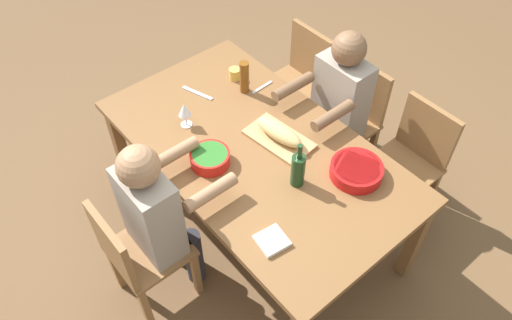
{
  "coord_description": "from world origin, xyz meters",
  "views": [
    {
      "loc": [
        1.51,
        -1.26,
        2.82
      ],
      "look_at": [
        0.0,
        0.0,
        0.63
      ],
      "focal_mm": 34.95,
      "sensor_mm": 36.0,
      "label": 1
    }
  ],
  "objects": [
    {
      "name": "cutting_board",
      "position": [
        0.04,
        0.14,
        0.75
      ],
      "size": [
        0.42,
        0.27,
        0.02
      ],
      "primitive_type": "cube",
      "rotation": [
        0.0,
        0.0,
        0.12
      ],
      "color": "tan",
      "rests_on": "dining_table"
    },
    {
      "name": "beer_bottle",
      "position": [
        -0.43,
        0.26,
        0.85
      ],
      "size": [
        0.06,
        0.06,
        0.22
      ],
      "primitive_type": "cylinder",
      "color": "brown",
      "rests_on": "dining_table"
    },
    {
      "name": "dining_table",
      "position": [
        0.0,
        0.0,
        0.67
      ],
      "size": [
        1.89,
        1.06,
        0.74
      ],
      "color": "brown",
      "rests_on": "ground_plane"
    },
    {
      "name": "chair_far_left",
      "position": [
        -0.52,
        0.85,
        0.48
      ],
      "size": [
        0.4,
        0.4,
        0.85
      ],
      "color": "olive",
      "rests_on": "ground_plane"
    },
    {
      "name": "serving_bowl_greens",
      "position": [
        -0.07,
        -0.27,
        0.78
      ],
      "size": [
        0.22,
        0.22,
        0.08
      ],
      "color": "red",
      "rests_on": "dining_table"
    },
    {
      "name": "serving_bowl_salad",
      "position": [
        0.51,
        0.28,
        0.78
      ],
      "size": [
        0.29,
        0.29,
        0.07
      ],
      "color": "red",
      "rests_on": "dining_table"
    },
    {
      "name": "chair_near_center",
      "position": [
        0.0,
        -0.85,
        0.48
      ],
      "size": [
        0.4,
        0.4,
        0.85
      ],
      "color": "olive",
      "rests_on": "ground_plane"
    },
    {
      "name": "fork_far_left",
      "position": [
        -0.38,
        0.37,
        0.74
      ],
      "size": [
        0.03,
        0.17,
        0.01
      ],
      "primitive_type": "cube",
      "rotation": [
        0.0,
        0.0,
        0.06
      ],
      "color": "silver",
      "rests_on": "dining_table"
    },
    {
      "name": "wine_glass",
      "position": [
        -0.41,
        -0.2,
        0.86
      ],
      "size": [
        0.08,
        0.08,
        0.17
      ],
      "color": "silver",
      "rests_on": "dining_table"
    },
    {
      "name": "ground_plane",
      "position": [
        0.0,
        0.0,
        0.0
      ],
      "size": [
        8.0,
        8.0,
        0.0
      ],
      "primitive_type": "plane",
      "color": "brown"
    },
    {
      "name": "diner_far_center",
      "position": [
        -0.0,
        0.67,
        0.7
      ],
      "size": [
        0.41,
        0.53,
        1.2
      ],
      "color": "#2D2D38",
      "rests_on": "ground_plane"
    },
    {
      "name": "carving_knife",
      "position": [
        -0.6,
        0.02,
        0.74
      ],
      "size": [
        0.23,
        0.09,
        0.01
      ],
      "primitive_type": "cube",
      "rotation": [
        0.0,
        0.0,
        0.32
      ],
      "color": "silver",
      "rests_on": "dining_table"
    },
    {
      "name": "diner_near_center",
      "position": [
        0.0,
        -0.67,
        0.7
      ],
      "size": [
        0.41,
        0.53,
        1.2
      ],
      "color": "#2D2D38",
      "rests_on": "ground_plane"
    },
    {
      "name": "chair_far_right",
      "position": [
        0.52,
        0.85,
        0.48
      ],
      "size": [
        0.4,
        0.4,
        0.85
      ],
      "color": "olive",
      "rests_on": "ground_plane"
    },
    {
      "name": "wine_bottle",
      "position": [
        0.34,
        0.0,
        0.85
      ],
      "size": [
        0.08,
        0.08,
        0.29
      ],
      "color": "#193819",
      "rests_on": "dining_table"
    },
    {
      "name": "chair_far_center",
      "position": [
        0.0,
        0.85,
        0.48
      ],
      "size": [
        0.4,
        0.4,
        0.85
      ],
      "color": "olive",
      "rests_on": "ground_plane"
    },
    {
      "name": "cup_far_left",
      "position": [
        -0.57,
        0.29,
        0.78
      ],
      "size": [
        0.07,
        0.07,
        0.08
      ],
      "primitive_type": "cylinder",
      "color": "gold",
      "rests_on": "dining_table"
    },
    {
      "name": "napkin_stack",
      "position": [
        0.54,
        -0.35,
        0.75
      ],
      "size": [
        0.16,
        0.16,
        0.02
      ],
      "primitive_type": "cube",
      "rotation": [
        0.0,
        0.0,
        -0.14
      ],
      "color": "white",
      "rests_on": "dining_table"
    },
    {
      "name": "bread_loaf",
      "position": [
        0.04,
        0.14,
        0.81
      ],
      "size": [
        0.33,
        0.15,
        0.09
      ],
      "primitive_type": "ellipsoid",
      "rotation": [
        0.0,
        0.0,
        0.12
      ],
      "color": "tan",
      "rests_on": "cutting_board"
    }
  ]
}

